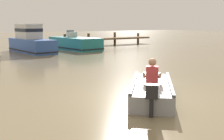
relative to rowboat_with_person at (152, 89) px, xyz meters
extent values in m
plane|color=#7A6B4C|center=(-0.14, 0.33, -0.25)|extent=(120.00, 120.00, 0.00)
cube|color=brown|center=(9.26, 17.24, 0.39)|extent=(10.09, 1.50, 0.16)
cylinder|color=#4D3924|center=(4.61, 16.54, 0.36)|extent=(0.24, 0.24, 1.21)
cylinder|color=#4D3924|center=(7.71, 17.94, 0.33)|extent=(0.24, 0.24, 1.16)
cylinder|color=#4D3924|center=(10.80, 17.94, 0.36)|extent=(0.24, 0.24, 1.22)
cylinder|color=#4D3924|center=(13.90, 17.94, 0.29)|extent=(0.24, 0.24, 1.07)
cube|color=gray|center=(-0.05, -0.05, -0.03)|extent=(2.88, 3.05, 0.44)
cube|color=gray|center=(1.10, 1.24, -0.03)|extent=(0.72, 0.70, 0.42)
cube|color=#4D4E51|center=(-0.43, 0.29, 0.22)|extent=(2.08, 2.32, 0.08)
cube|color=#4D4E51|center=(0.33, -0.39, 0.22)|extent=(2.08, 2.32, 0.08)
cube|color=#A0A2A8|center=(-0.11, -0.13, 0.15)|extent=(0.94, 0.88, 0.06)
cylinder|color=black|center=(-1.14, -1.28, 0.02)|extent=(0.14, 0.14, 0.54)
cube|color=black|center=(-1.14, -1.28, 0.37)|extent=(0.37, 0.37, 0.32)
cube|color=#B23333|center=(-0.15, -0.16, 0.45)|extent=(0.40, 0.39, 0.52)
sphere|color=#9E7051|center=(-0.15, -0.16, 0.83)|extent=(0.22, 0.22, 0.22)
cylinder|color=#9E7051|center=(-0.28, 0.02, 0.43)|extent=(0.35, 0.38, 0.23)
cylinder|color=#9E7051|center=(0.05, -0.27, 0.43)|extent=(0.35, 0.38, 0.23)
cube|color=#2D519E|center=(1.03, 14.54, 0.25)|extent=(2.14, 5.28, 0.99)
cube|color=black|center=(1.03, 14.54, -0.08)|extent=(2.18, 5.32, 0.10)
cube|color=beige|center=(0.99, 15.00, 1.26)|extent=(1.49, 2.27, 1.04)
cube|color=black|center=(0.99, 15.00, 1.39)|extent=(1.52, 2.31, 0.24)
cube|color=white|center=(0.99, 15.00, 1.83)|extent=(1.56, 2.39, 0.08)
cube|color=#1E727A|center=(4.76, 14.92, 0.24)|extent=(2.64, 5.41, 0.99)
cube|color=black|center=(4.76, 14.92, -0.08)|extent=(2.68, 5.45, 0.10)
cube|color=beige|center=(4.71, 15.31, 0.96)|extent=(0.77, 0.58, 0.44)
cube|color=slate|center=(4.68, 15.57, 1.14)|extent=(0.72, 0.12, 0.36)
camera|label=1|loc=(-5.23, -5.84, 1.89)|focal=44.00mm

